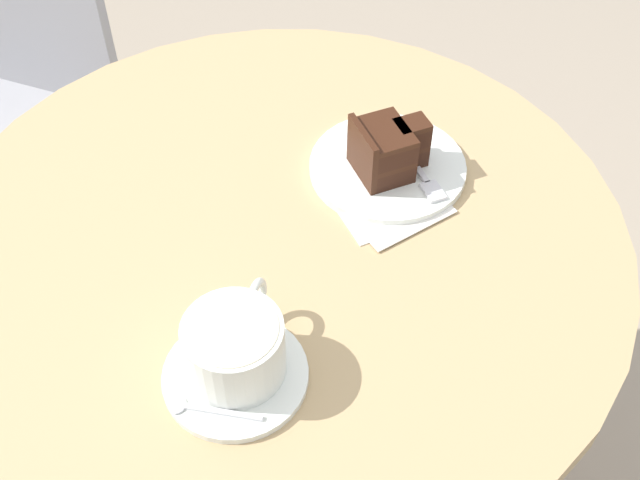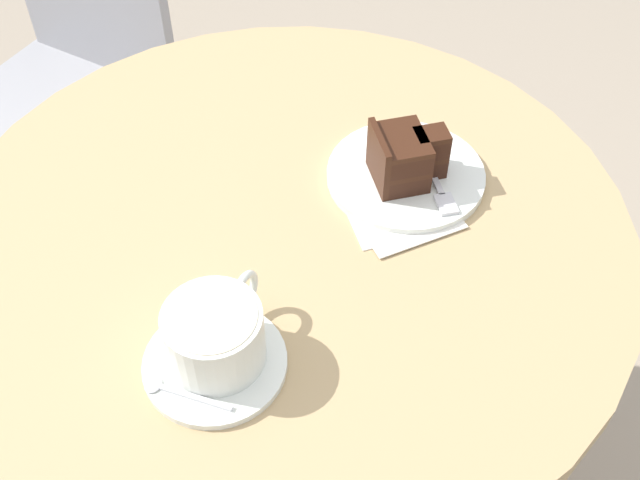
{
  "view_description": "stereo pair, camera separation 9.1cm",
  "coord_description": "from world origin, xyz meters",
  "px_view_note": "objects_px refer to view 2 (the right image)",
  "views": [
    {
      "loc": [
        -0.62,
        -0.24,
        1.47
      ],
      "look_at": [
        -0.04,
        -0.06,
        0.78
      ],
      "focal_mm": 45.0,
      "sensor_mm": 36.0,
      "label": 1
    },
    {
      "loc": [
        -0.58,
        -0.33,
        1.47
      ],
      "look_at": [
        -0.04,
        -0.06,
        0.78
      ],
      "focal_mm": 45.0,
      "sensor_mm": 36.0,
      "label": 2
    }
  ],
  "objects_px": {
    "cake_plate": "(406,175)",
    "napkin": "(398,205)",
    "cake_slice": "(404,157)",
    "saucer": "(215,363)",
    "cafe_chair": "(70,50)",
    "coffee_cup": "(215,334)",
    "fork": "(437,185)",
    "teaspoon": "(176,392)"
  },
  "relations": [
    {
      "from": "cake_plate",
      "to": "napkin",
      "type": "bearing_deg",
      "value": -168.4
    },
    {
      "from": "napkin",
      "to": "cafe_chair",
      "type": "xyz_separation_m",
      "value": [
        0.29,
        0.79,
        -0.19
      ]
    },
    {
      "from": "napkin",
      "to": "cafe_chair",
      "type": "relative_size",
      "value": 0.2
    },
    {
      "from": "teaspoon",
      "to": "cake_slice",
      "type": "relative_size",
      "value": 0.92
    },
    {
      "from": "coffee_cup",
      "to": "napkin",
      "type": "height_order",
      "value": "coffee_cup"
    },
    {
      "from": "saucer",
      "to": "napkin",
      "type": "xyz_separation_m",
      "value": [
        0.3,
        -0.08,
        -0.0
      ]
    },
    {
      "from": "saucer",
      "to": "coffee_cup",
      "type": "xyz_separation_m",
      "value": [
        0.01,
        0.0,
        0.04
      ]
    },
    {
      "from": "saucer",
      "to": "coffee_cup",
      "type": "bearing_deg",
      "value": 4.47
    },
    {
      "from": "saucer",
      "to": "napkin",
      "type": "bearing_deg",
      "value": -15.68
    },
    {
      "from": "saucer",
      "to": "cafe_chair",
      "type": "xyz_separation_m",
      "value": [
        0.6,
        0.7,
        -0.2
      ]
    },
    {
      "from": "cafe_chair",
      "to": "cake_slice",
      "type": "bearing_deg",
      "value": -14.59
    },
    {
      "from": "coffee_cup",
      "to": "cake_plate",
      "type": "distance_m",
      "value": 0.35
    },
    {
      "from": "coffee_cup",
      "to": "teaspoon",
      "type": "xyz_separation_m",
      "value": [
        -0.06,
        0.01,
        -0.03
      ]
    },
    {
      "from": "cake_slice",
      "to": "cafe_chair",
      "type": "bearing_deg",
      "value": 72.0
    },
    {
      "from": "teaspoon",
      "to": "fork",
      "type": "distance_m",
      "value": 0.42
    },
    {
      "from": "coffee_cup",
      "to": "cafe_chair",
      "type": "relative_size",
      "value": 0.15
    },
    {
      "from": "cake_plate",
      "to": "cake_slice",
      "type": "bearing_deg",
      "value": 172.03
    },
    {
      "from": "saucer",
      "to": "coffee_cup",
      "type": "relative_size",
      "value": 1.09
    },
    {
      "from": "cafe_chair",
      "to": "napkin",
      "type": "bearing_deg",
      "value": -16.9
    },
    {
      "from": "fork",
      "to": "napkin",
      "type": "height_order",
      "value": "fork"
    },
    {
      "from": "fork",
      "to": "cake_plate",
      "type": "bearing_deg",
      "value": -138.1
    },
    {
      "from": "saucer",
      "to": "cafe_chair",
      "type": "height_order",
      "value": "cafe_chair"
    },
    {
      "from": "coffee_cup",
      "to": "fork",
      "type": "bearing_deg",
      "value": -19.66
    },
    {
      "from": "saucer",
      "to": "cake_slice",
      "type": "distance_m",
      "value": 0.35
    },
    {
      "from": "coffee_cup",
      "to": "cake_plate",
      "type": "bearing_deg",
      "value": -12.32
    },
    {
      "from": "cake_slice",
      "to": "fork",
      "type": "relative_size",
      "value": 0.88
    },
    {
      "from": "coffee_cup",
      "to": "cake_slice",
      "type": "distance_m",
      "value": 0.34
    },
    {
      "from": "coffee_cup",
      "to": "napkin",
      "type": "bearing_deg",
      "value": -16.28
    },
    {
      "from": "saucer",
      "to": "cake_slice",
      "type": "bearing_deg",
      "value": -12.02
    },
    {
      "from": "cake_plate",
      "to": "napkin",
      "type": "height_order",
      "value": "cake_plate"
    },
    {
      "from": "cake_plate",
      "to": "cake_slice",
      "type": "relative_size",
      "value": 1.94
    },
    {
      "from": "saucer",
      "to": "coffee_cup",
      "type": "distance_m",
      "value": 0.04
    },
    {
      "from": "cake_plate",
      "to": "cake_slice",
      "type": "height_order",
      "value": "cake_slice"
    },
    {
      "from": "cake_slice",
      "to": "napkin",
      "type": "xyz_separation_m",
      "value": [
        -0.04,
        -0.01,
        -0.04
      ]
    },
    {
      "from": "cafe_chair",
      "to": "cake_plate",
      "type": "bearing_deg",
      "value": -13.8
    },
    {
      "from": "coffee_cup",
      "to": "teaspoon",
      "type": "distance_m",
      "value": 0.07
    },
    {
      "from": "cake_plate",
      "to": "fork",
      "type": "distance_m",
      "value": 0.05
    },
    {
      "from": "saucer",
      "to": "cake_plate",
      "type": "relative_size",
      "value": 0.75
    },
    {
      "from": "fork",
      "to": "napkin",
      "type": "relative_size",
      "value": 0.62
    },
    {
      "from": "cake_plate",
      "to": "fork",
      "type": "relative_size",
      "value": 1.71
    },
    {
      "from": "saucer",
      "to": "cake_plate",
      "type": "xyz_separation_m",
      "value": [
        0.35,
        -0.07,
        0.0
      ]
    },
    {
      "from": "cake_plate",
      "to": "napkin",
      "type": "distance_m",
      "value": 0.05
    }
  ]
}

